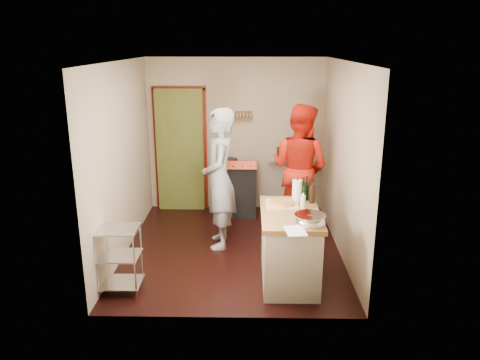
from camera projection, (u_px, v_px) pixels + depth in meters
name	position (u px, v px, depth m)	size (l,w,h in m)	color
floor	(233.00, 248.00, 6.69)	(3.50, 3.50, 0.00)	black
back_wall	(199.00, 144.00, 8.09)	(3.00, 0.44, 2.60)	tan
left_wall	(122.00, 160.00, 6.35)	(0.04, 3.50, 2.60)	tan
right_wall	(344.00, 161.00, 6.29)	(0.04, 3.50, 2.60)	tan
ceiling	(232.00, 60.00, 5.95)	(3.00, 3.50, 0.02)	white
stove	(238.00, 188.00, 7.92)	(0.60, 0.63, 1.00)	black
wire_shelving	(119.00, 257.00, 5.44)	(0.48, 0.40, 0.80)	silver
island	(290.00, 244.00, 5.68)	(0.71, 1.34, 1.21)	beige
person_stripe	(219.00, 179.00, 6.54)	(0.72, 0.47, 1.98)	silver
person_red	(299.00, 168.00, 7.18)	(0.95, 0.74, 1.96)	red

